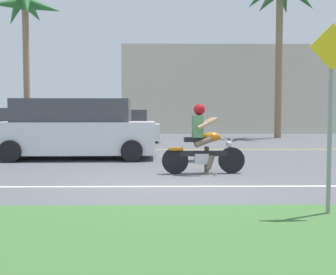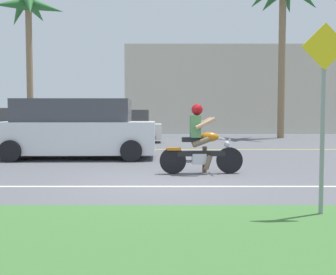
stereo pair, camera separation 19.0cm
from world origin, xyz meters
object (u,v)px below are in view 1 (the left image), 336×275
Objects in this scene: suv_nearby at (76,130)px; parked_car_1 at (119,127)px; motorcyclist at (203,144)px; palm_tree_0 at (25,14)px; street_sign at (331,101)px; palm_tree_1 at (280,1)px; parked_car_0 at (7,126)px.

suv_nearby is 6.93m from parked_car_1.
motorcyclist is at bearing -41.51° from suv_nearby.
palm_tree_0 is (-8.47, 13.38, 6.13)m from motorcyclist.
palm_tree_0 is at bearing 122.33° from motorcyclist.
palm_tree_0 is 3.14× the size of street_sign.
motorcyclist reaches higher than parked_car_1.
street_sign is (-4.32, -17.62, -6.02)m from palm_tree_1.
parked_car_1 is (-3.03, 10.14, 0.04)m from motorcyclist.
parked_car_1 is (5.85, -1.24, -0.04)m from parked_car_0.
palm_tree_1 is 3.47× the size of street_sign.
palm_tree_1 is at bearing 67.38° from motorcyclist.
street_sign is (10.21, -15.46, 0.83)m from parked_car_0.
palm_tree_1 is 19.12m from street_sign.
suv_nearby is (-3.66, 3.24, 0.21)m from motorcyclist.
palm_tree_1 is (9.30, 10.30, 6.71)m from suv_nearby.
palm_tree_1 is at bearing 21.37° from parked_car_1.
palm_tree_0 reaches higher than suv_nearby.
palm_tree_0 is at bearing 149.21° from parked_car_1.
suv_nearby is at bearing -64.63° from palm_tree_0.
motorcyclist is at bearing -73.34° from parked_car_1.
motorcyclist is at bearing -112.62° from palm_tree_1.
suv_nearby is 1.94× the size of street_sign.
suv_nearby is 9.67m from parked_car_0.
parked_car_0 reaches higher than parked_car_1.
motorcyclist is 0.22× the size of palm_tree_1.
palm_tree_1 is (14.53, 2.16, 6.85)m from parked_car_0.
suv_nearby is 1.24× the size of parked_car_1.
palm_tree_1 reaches higher than parked_car_1.
palm_tree_1 reaches higher than suv_nearby.
street_sign is at bearing -60.73° from palm_tree_0.
parked_car_0 is 16.20m from palm_tree_1.
parked_car_0 is 1.62× the size of street_sign.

